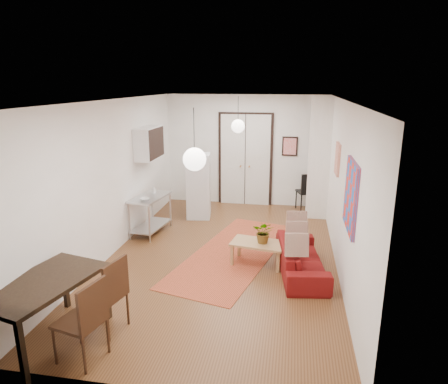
% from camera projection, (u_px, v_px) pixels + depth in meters
% --- Properties ---
extents(floor, '(7.00, 7.00, 0.00)m').
position_uv_depth(floor, '(222.00, 256.00, 7.61)').
color(floor, brown).
rests_on(floor, ground).
extents(ceiling, '(4.20, 7.00, 0.02)m').
position_uv_depth(ceiling, '(222.00, 100.00, 6.83)').
color(ceiling, white).
rests_on(ceiling, wall_back).
extents(wall_back, '(4.20, 0.02, 2.90)m').
position_uv_depth(wall_back, '(246.00, 151.00, 10.54)').
color(wall_back, white).
rests_on(wall_back, floor).
extents(wall_front, '(4.20, 0.02, 2.90)m').
position_uv_depth(wall_front, '(159.00, 268.00, 3.90)').
color(wall_front, white).
rests_on(wall_front, floor).
extents(wall_left, '(0.02, 7.00, 2.90)m').
position_uv_depth(wall_left, '(113.00, 178.00, 7.57)').
color(wall_left, white).
rests_on(wall_left, floor).
extents(wall_right, '(0.02, 7.00, 2.90)m').
position_uv_depth(wall_right, '(342.00, 188.00, 6.87)').
color(wall_right, white).
rests_on(wall_right, floor).
extents(double_doors, '(1.44, 0.06, 2.50)m').
position_uv_depth(double_doors, '(245.00, 160.00, 10.57)').
color(double_doors, white).
rests_on(double_doors, wall_back).
extents(stub_partition, '(0.50, 0.10, 2.90)m').
position_uv_depth(stub_partition, '(319.00, 160.00, 9.33)').
color(stub_partition, white).
rests_on(stub_partition, floor).
extents(wall_cabinet, '(0.35, 1.00, 0.70)m').
position_uv_depth(wall_cabinet, '(149.00, 143.00, 8.84)').
color(wall_cabinet, white).
rests_on(wall_cabinet, wall_left).
extents(painting_popart, '(0.05, 1.00, 1.00)m').
position_uv_depth(painting_popart, '(351.00, 196.00, 5.63)').
color(painting_popart, red).
rests_on(painting_popart, wall_right).
extents(painting_abstract, '(0.05, 0.50, 0.60)m').
position_uv_depth(painting_abstract, '(338.00, 159.00, 7.54)').
color(painting_abstract, '#F3E6CB').
rests_on(painting_abstract, wall_right).
extents(poster_back, '(0.40, 0.03, 0.50)m').
position_uv_depth(poster_back, '(290.00, 146.00, 10.28)').
color(poster_back, red).
rests_on(poster_back, wall_back).
extents(print_left, '(0.03, 0.44, 0.54)m').
position_uv_depth(print_left, '(150.00, 137.00, 9.33)').
color(print_left, '#9B5D40').
rests_on(print_left, wall_left).
extents(pendant_back, '(0.30, 0.30, 0.80)m').
position_uv_depth(pendant_back, '(238.00, 126.00, 8.90)').
color(pendant_back, silver).
rests_on(pendant_back, ceiling).
extents(pendant_front, '(0.30, 0.30, 0.80)m').
position_uv_depth(pendant_front, '(195.00, 159.00, 5.11)').
color(pendant_front, silver).
rests_on(pendant_front, ceiling).
extents(kilim_rug, '(2.25, 3.96, 0.01)m').
position_uv_depth(kilim_rug, '(234.00, 253.00, 7.74)').
color(kilim_rug, '#C24A30').
rests_on(kilim_rug, floor).
extents(sofa, '(0.95, 1.89, 0.53)m').
position_uv_depth(sofa, '(301.00, 258.00, 6.90)').
color(sofa, maroon).
rests_on(sofa, floor).
extents(coffee_table, '(1.02, 0.68, 0.42)m').
position_uv_depth(coffee_table, '(258.00, 245.00, 7.19)').
color(coffee_table, tan).
rests_on(coffee_table, floor).
extents(potted_plant, '(0.42, 0.38, 0.41)m').
position_uv_depth(potted_plant, '(264.00, 232.00, 7.10)').
color(potted_plant, '#2B602D').
rests_on(potted_plant, coffee_table).
extents(kitchen_counter, '(0.69, 1.15, 0.83)m').
position_uv_depth(kitchen_counter, '(151.00, 210.00, 8.64)').
color(kitchen_counter, '#B5B7BA').
rests_on(kitchen_counter, floor).
extents(bowl, '(0.26, 0.26, 0.05)m').
position_uv_depth(bowl, '(145.00, 199.00, 8.27)').
color(bowl, silver).
rests_on(bowl, kitchen_counter).
extents(soap_bottle, '(0.10, 0.10, 0.17)m').
position_uv_depth(soap_bottle, '(154.00, 189.00, 8.78)').
color(soap_bottle, teal).
rests_on(soap_bottle, kitchen_counter).
extents(fridge, '(0.62, 0.62, 1.56)m').
position_uv_depth(fridge, '(199.00, 186.00, 9.61)').
color(fridge, silver).
rests_on(fridge, floor).
extents(dining_table, '(1.18, 1.66, 0.83)m').
position_uv_depth(dining_table, '(43.00, 288.00, 4.94)').
color(dining_table, black).
rests_on(dining_table, floor).
extents(dining_chair_near, '(0.59, 0.75, 1.03)m').
position_uv_depth(dining_chair_near, '(106.00, 285.00, 5.31)').
color(dining_chair_near, '#361F11').
rests_on(dining_chair_near, floor).
extents(dining_chair_far, '(0.59, 0.75, 1.03)m').
position_uv_depth(dining_chair_far, '(83.00, 309.00, 4.74)').
color(dining_chair_far, '#361F11').
rests_on(dining_chair_far, floor).
extents(black_side_chair, '(0.58, 0.59, 1.00)m').
position_uv_depth(black_side_chair, '(307.00, 187.00, 10.26)').
color(black_side_chair, black).
rests_on(black_side_chair, floor).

